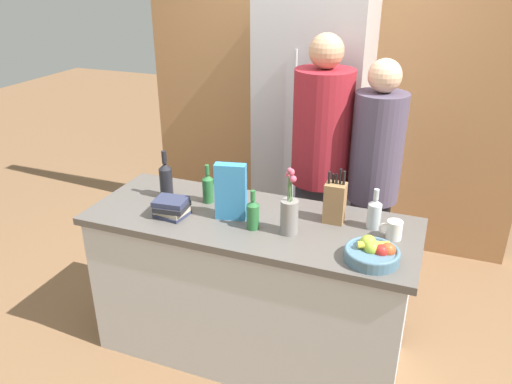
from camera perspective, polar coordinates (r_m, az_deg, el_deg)
The scene contains 16 objects.
ground_plane at distance 3.21m, azimuth -0.57°, elevation -17.31°, with size 14.00×14.00×0.00m, color brown.
kitchen_island at distance 2.93m, azimuth -0.61°, elevation -10.77°, with size 1.80×0.69×0.89m.
back_wall_wood at distance 4.03m, azimuth 8.04°, elevation 12.30°, with size 3.00×0.12×2.60m.
refrigerator at distance 3.77m, azimuth 6.52°, elevation 6.76°, with size 0.76×0.63×2.00m.
fruit_bowl at distance 2.38m, azimuth 13.19°, elevation -6.69°, with size 0.26×0.26×0.11m.
knife_block at distance 2.65m, azimuth 9.01°, elevation -1.14°, with size 0.11×0.09×0.30m.
flower_vase at distance 2.51m, azimuth 3.83°, elevation -2.48°, with size 0.09×0.09×0.36m.
cereal_box at distance 2.63m, azimuth -2.91°, elevation 0.03°, with size 0.17×0.09×0.31m.
coffee_mug at distance 2.58m, azimuth 15.44°, elevation -4.18°, with size 0.12×0.08×0.10m.
book_stack at distance 2.74m, azimuth -9.62°, elevation -1.75°, with size 0.19×0.17×0.10m.
bottle_oil at distance 2.56m, azimuth -0.36°, elevation -2.49°, with size 0.07×0.07×0.21m.
bottle_vinegar at distance 2.63m, azimuth 13.37°, elevation -2.34°, with size 0.07×0.07×0.22m.
bottle_wine at distance 2.94m, azimuth -10.26°, elevation 1.44°, with size 0.08×0.08×0.29m.
bottle_water at distance 2.86m, azimuth -5.52°, elevation 0.51°, with size 0.06×0.06×0.23m.
person_at_sink at distance 3.21m, azimuth 7.35°, elevation 3.63°, with size 0.37×0.37×1.79m.
person_in_blue at distance 3.16m, azimuth 13.33°, elevation 1.63°, with size 0.31×0.31×1.67m.
Camera 1 is at (0.88, -2.22, 2.15)m, focal length 35.00 mm.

